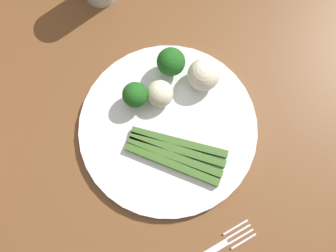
{
  "coord_description": "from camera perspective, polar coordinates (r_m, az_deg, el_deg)",
  "views": [
    {
      "loc": [
        0.19,
        -0.13,
        1.35
      ],
      "look_at": [
        0.05,
        -0.06,
        0.77
      ],
      "focal_mm": 39.77,
      "sensor_mm": 36.0,
      "label": 1
    }
  ],
  "objects": [
    {
      "name": "asparagus_bundle",
      "position": [
        0.6,
        1.22,
        -4.24
      ],
      "size": [
        0.15,
        0.15,
        0.01
      ],
      "rotation": [
        0.0,
        0.0,
        0.77
      ],
      "color": "#3D6626",
      "rests_on": "plate"
    },
    {
      "name": "dining_table",
      "position": [
        0.75,
        2.1,
        2.74
      ],
      "size": [
        1.3,
        0.87,
        0.75
      ],
      "color": "brown",
      "rests_on": "ground_plane"
    },
    {
      "name": "plate",
      "position": [
        0.62,
        -0.0,
        -0.3
      ],
      "size": [
        0.3,
        0.3,
        0.01
      ],
      "primitive_type": "cylinder",
      "color": "white",
      "rests_on": "dining_table"
    },
    {
      "name": "ground_plane",
      "position": [
        1.38,
        1.15,
        -5.44
      ],
      "size": [
        6.0,
        6.0,
        0.02
      ],
      "primitive_type": "cube",
      "color": "tan"
    },
    {
      "name": "broccoli_front",
      "position": [
        0.62,
        0.46,
        9.77
      ],
      "size": [
        0.05,
        0.05,
        0.06
      ],
      "color": "#4C7F2B",
      "rests_on": "plate"
    },
    {
      "name": "cauliflower_front_left",
      "position": [
        0.61,
        -1.14,
        4.78
      ],
      "size": [
        0.04,
        0.04,
        0.04
      ],
      "primitive_type": "sphere",
      "color": "beige",
      "rests_on": "plate"
    },
    {
      "name": "broccoli_back_right",
      "position": [
        0.6,
        -5.07,
        4.77
      ],
      "size": [
        0.04,
        0.04,
        0.05
      ],
      "color": "#4C7F2B",
      "rests_on": "plate"
    },
    {
      "name": "cauliflower_back",
      "position": [
        0.62,
        5.49,
        7.83
      ],
      "size": [
        0.05,
        0.05,
        0.05
      ],
      "primitive_type": "sphere",
      "color": "silver",
      "rests_on": "plate"
    }
  ]
}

